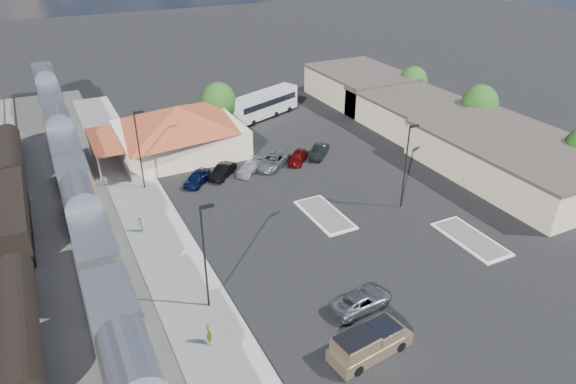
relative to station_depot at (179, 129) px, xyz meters
name	(u,v)px	position (x,y,z in m)	size (l,w,h in m)	color
ground	(299,235)	(4.56, -24.00, -3.13)	(280.00, 280.00, 0.00)	black
railbed	(55,247)	(-16.44, -16.00, -3.07)	(16.00, 100.00, 0.12)	#4C4944
platform	(158,234)	(-7.44, -18.00, -3.04)	(5.50, 92.00, 0.18)	gray
passenger_train	(86,223)	(-13.44, -17.94, -0.26)	(3.00, 104.00, 5.55)	silver
freight_cars	(12,218)	(-19.44, -12.05, -1.21)	(2.80, 46.00, 4.00)	black
station_depot	(179,129)	(0.00, 0.00, 0.00)	(18.35, 12.24, 6.20)	#C3AE8E
buildings_east	(432,120)	(32.56, -9.72, -0.86)	(14.40, 51.40, 4.80)	#C6B28C
traffic_island_south	(325,214)	(8.56, -22.00, -3.03)	(3.30, 7.50, 0.21)	silver
traffic_island_north	(471,239)	(18.56, -32.00, -3.03)	(3.30, 7.50, 0.21)	silver
lamp_plat_s	(205,250)	(-6.34, -30.00, 2.21)	(1.08, 0.25, 9.00)	black
lamp_plat_n	(139,144)	(-6.34, -8.00, 2.21)	(1.08, 0.25, 9.00)	black
lamp_lot	(407,160)	(16.66, -24.00, 2.21)	(1.08, 0.25, 9.00)	black
tree_east_b	(480,104)	(38.56, -12.00, 1.09)	(4.94, 4.94, 6.96)	#382314
tree_east_c	(413,82)	(38.56, 2.00, 0.63)	(4.41, 4.41, 6.21)	#382314
tree_depot	(219,101)	(7.56, 6.00, 0.89)	(4.71, 4.71, 6.63)	#382314
pickup_truck	(370,343)	(1.94, -39.55, -2.14)	(6.26, 2.93, 2.08)	#997D5E
suv	(361,300)	(4.02, -35.34, -2.42)	(2.36, 5.12, 1.42)	gray
coach_bus	(264,103)	(14.96, 7.04, -0.89)	(12.23, 7.05, 3.90)	white
person_a	(209,333)	(-7.67, -33.83, -2.04)	(0.67, 0.44, 1.83)	#AEBB3A
person_b	(141,225)	(-8.78, -17.14, -2.12)	(0.81, 0.63, 1.67)	white
parked_car_a	(197,178)	(-0.82, -9.46, -2.39)	(1.74, 4.32, 1.47)	#0C163F
parked_car_b	(223,171)	(2.38, -9.16, -2.39)	(1.56, 4.47, 1.47)	black
parked_car_c	(249,168)	(5.58, -9.46, -2.50)	(1.78, 4.38, 1.27)	silver
parked_car_d	(273,161)	(8.78, -9.16, -2.38)	(2.51, 5.44, 1.51)	gray
parked_car_e	(297,157)	(11.98, -9.46, -2.42)	(1.68, 4.17, 1.42)	maroon
parked_car_f	(319,151)	(15.18, -9.16, -2.40)	(1.54, 4.41, 1.45)	black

